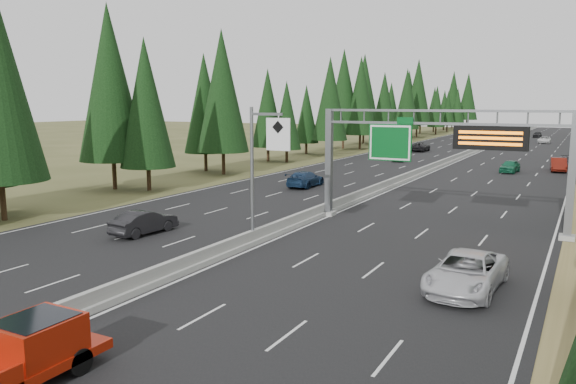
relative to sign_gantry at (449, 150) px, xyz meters
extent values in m
cube|color=black|center=(-8.92, 45.12, -5.23)|extent=(32.00, 260.00, 0.08)
cube|color=#414620|center=(-26.72, 45.12, -5.24)|extent=(3.60, 260.00, 0.06)
cube|color=gray|center=(-8.92, 45.12, -5.04)|extent=(0.70, 260.00, 0.30)
cube|color=gray|center=(-8.92, 45.12, -4.64)|extent=(0.30, 260.00, 0.60)
cube|color=slate|center=(-8.57, 0.12, -1.29)|extent=(0.45, 0.45, 7.80)
cube|color=gray|center=(-8.57, 0.12, -5.04)|extent=(0.90, 0.90, 0.30)
cube|color=slate|center=(7.28, 0.12, -1.29)|extent=(0.45, 0.45, 7.80)
cube|color=gray|center=(7.28, 0.12, -5.04)|extent=(0.90, 0.90, 0.30)
cube|color=slate|center=(-0.64, 0.12, 2.53)|extent=(15.85, 0.35, 0.16)
cube|color=slate|center=(-0.64, 0.12, 1.69)|extent=(15.85, 0.35, 0.16)
cube|color=#054C19|center=(-3.92, -0.13, 0.36)|extent=(3.00, 0.10, 2.50)
cube|color=silver|center=(-3.92, -0.19, 0.36)|extent=(2.85, 0.02, 2.35)
cube|color=#054C19|center=(-2.92, -0.13, 1.86)|extent=(1.10, 0.10, 0.45)
cube|color=black|center=(2.58, -0.18, 0.86)|extent=(4.50, 0.40, 1.50)
cube|color=orange|center=(2.58, -0.40, 1.21)|extent=(3.80, 0.02, 0.18)
cube|color=orange|center=(2.58, -0.40, 0.86)|extent=(3.80, 0.02, 0.18)
cube|color=orange|center=(2.58, -0.40, 0.51)|extent=(3.80, 0.02, 0.18)
cylinder|color=slate|center=(-8.92, -9.88, -1.19)|extent=(0.20, 0.20, 8.00)
cube|color=gray|center=(-8.92, -9.88, -5.09)|extent=(0.50, 0.50, 0.20)
cube|color=slate|center=(-7.92, -9.88, 2.41)|extent=(2.00, 0.15, 0.15)
cube|color=silver|center=(-7.12, -10.00, 1.31)|extent=(1.50, 0.06, 1.80)
cylinder|color=black|center=(-28.18, -12.32, -3.83)|extent=(0.40, 0.40, 2.88)
cylinder|color=black|center=(-28.66, 3.13, -4.12)|extent=(0.40, 0.40, 2.30)
cone|color=black|center=(-28.66, 3.13, 3.06)|extent=(5.17, 5.17, 12.06)
cylinder|color=black|center=(-32.37, 2.41, -3.86)|extent=(0.40, 0.40, 2.82)
cone|color=black|center=(-32.37, 2.41, 4.95)|extent=(6.34, 6.34, 14.80)
cylinder|color=black|center=(-29.65, 16.93, -3.93)|extent=(0.40, 0.40, 2.67)
cone|color=black|center=(-29.65, 16.93, 4.42)|extent=(6.01, 6.01, 14.03)
cylinder|color=black|center=(-33.46, 18.61, -4.13)|extent=(0.40, 0.40, 2.29)
cone|color=black|center=(-33.46, 18.61, 3.02)|extent=(5.14, 5.14, 12.00)
cylinder|color=black|center=(-29.70, 32.58, -4.36)|extent=(0.40, 0.40, 1.83)
cone|color=black|center=(-29.70, 32.58, 1.35)|extent=(4.11, 4.11, 9.59)
cylinder|color=black|center=(-32.67, 32.42, -4.22)|extent=(0.40, 0.40, 2.10)
cone|color=black|center=(-32.67, 32.42, 2.36)|extent=(4.73, 4.73, 11.05)
cylinder|color=black|center=(-28.47, 44.62, -4.03)|extent=(0.40, 0.40, 2.48)
cone|color=black|center=(-28.47, 44.62, 3.72)|extent=(5.58, 5.58, 13.02)
cylinder|color=black|center=(-33.25, 45.90, -4.37)|extent=(0.40, 0.40, 1.80)
cone|color=black|center=(-33.25, 45.90, 1.27)|extent=(4.06, 4.06, 9.47)
cylinder|color=black|center=(-28.90, 59.05, -3.94)|extent=(0.40, 0.40, 2.66)
cone|color=black|center=(-28.90, 59.05, 4.37)|extent=(5.98, 5.98, 13.95)
cylinder|color=black|center=(-32.16, 58.91, -3.83)|extent=(0.40, 0.40, 2.89)
cone|color=black|center=(-32.16, 58.91, 5.19)|extent=(6.49, 6.49, 15.15)
cylinder|color=black|center=(-28.54, 71.03, -4.12)|extent=(0.40, 0.40, 2.31)
cone|color=black|center=(-28.54, 71.03, 3.09)|extent=(5.19, 5.19, 12.10)
cylinder|color=black|center=(-33.75, 73.56, -3.80)|extent=(0.40, 0.40, 2.94)
cone|color=black|center=(-33.75, 73.56, 5.37)|extent=(6.61, 6.61, 15.41)
cylinder|color=black|center=(-28.81, 87.28, -3.99)|extent=(0.40, 0.40, 2.55)
cone|color=black|center=(-28.81, 87.28, 3.99)|extent=(5.75, 5.75, 13.41)
cylinder|color=black|center=(-32.88, 88.63, -4.23)|extent=(0.40, 0.40, 2.08)
cone|color=black|center=(-32.88, 88.63, 2.29)|extent=(4.69, 4.69, 10.94)
cylinder|color=black|center=(-29.71, 99.39, -3.76)|extent=(0.40, 0.40, 3.02)
cone|color=black|center=(-29.71, 99.39, 5.66)|extent=(6.79, 6.79, 15.83)
cylinder|color=black|center=(-32.51, 101.24, -3.96)|extent=(0.40, 0.40, 2.61)
cone|color=black|center=(-32.51, 101.24, 4.19)|extent=(5.87, 5.87, 13.69)
cylinder|color=black|center=(-28.41, 113.29, -4.24)|extent=(0.40, 0.40, 2.06)
cone|color=black|center=(-28.41, 113.29, 2.19)|extent=(4.63, 4.63, 10.80)
cylinder|color=black|center=(-33.50, 116.41, -4.01)|extent=(0.40, 0.40, 2.52)
cone|color=black|center=(-33.50, 116.41, 3.87)|extent=(5.67, 5.67, 13.24)
cylinder|color=black|center=(-29.08, 129.27, -4.33)|extent=(0.40, 0.40, 1.89)
cone|color=black|center=(-29.08, 129.27, 1.57)|extent=(4.24, 4.24, 9.90)
cylinder|color=black|center=(-32.52, 127.23, -4.23)|extent=(0.40, 0.40, 2.07)
cone|color=black|center=(-32.52, 127.23, 2.24)|extent=(4.66, 4.66, 10.87)
cylinder|color=black|center=(-29.05, 142.11, -4.24)|extent=(0.40, 0.40, 2.06)
cone|color=black|center=(-29.05, 142.11, 2.21)|extent=(4.64, 4.64, 10.83)
cylinder|color=black|center=(-32.72, 140.66, -4.28)|extent=(0.40, 0.40, 1.99)
cone|color=black|center=(-32.72, 140.66, 1.93)|extent=(4.47, 4.47, 10.43)
cylinder|color=black|center=(-28.40, 154.46, -3.82)|extent=(0.40, 0.40, 2.90)
cone|color=black|center=(-28.40, 154.46, 5.24)|extent=(6.52, 6.52, 15.21)
cylinder|color=black|center=(-33.39, 155.68, -3.76)|extent=(0.40, 0.40, 3.02)
cone|color=black|center=(-33.39, 155.68, 5.67)|extent=(6.79, 6.79, 15.84)
imported|color=silver|center=(3.72, -12.35, -4.36)|extent=(3.03, 6.10, 1.66)
cylinder|color=black|center=(-6.88, -25.99, -4.77)|extent=(0.31, 0.83, 0.83)
cylinder|color=black|center=(-5.11, -25.99, -4.77)|extent=(0.31, 0.83, 0.83)
cube|color=#A91D0A|center=(-6.00, -27.66, -4.62)|extent=(2.08, 5.82, 0.31)
cube|color=#A91D0A|center=(-6.00, -26.72, -3.89)|extent=(1.98, 2.29, 1.14)
cube|color=black|center=(-6.00, -26.72, -3.58)|extent=(1.77, 1.98, 0.57)
imported|color=#166341|center=(-0.17, 34.17, -4.44)|extent=(2.17, 4.53, 1.49)
imported|color=maroon|center=(4.88, 38.11, -4.37)|extent=(2.20, 5.11, 1.63)
imported|color=black|center=(5.58, 42.14, -4.45)|extent=(2.15, 5.14, 1.49)
imported|color=silver|center=(-0.38, 90.54, -4.50)|extent=(2.40, 5.01, 1.38)
imported|color=black|center=(-3.40, 111.40, -4.48)|extent=(2.03, 4.30, 1.42)
imported|color=black|center=(-16.42, -10.84, -4.43)|extent=(1.96, 4.71, 1.52)
imported|color=#152C4C|center=(-16.51, 12.13, -4.40)|extent=(2.38, 5.48, 1.57)
imported|color=silver|center=(-15.64, 40.95, -4.39)|extent=(2.14, 4.80, 1.60)
imported|color=black|center=(-17.70, 58.56, -4.41)|extent=(2.72, 5.68, 1.56)
camera|label=1|loc=(8.14, -37.10, 3.02)|focal=35.00mm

